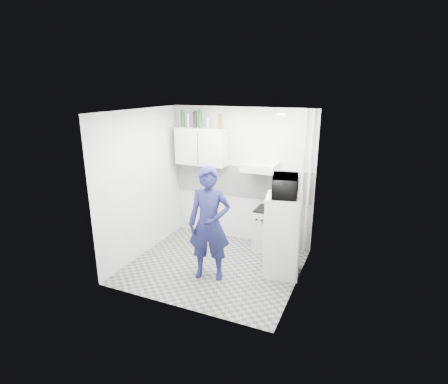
% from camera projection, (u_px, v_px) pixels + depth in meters
% --- Properties ---
extents(floor, '(2.80, 2.80, 0.00)m').
position_uv_depth(floor, '(214.00, 266.00, 5.99)').
color(floor, slate).
rests_on(floor, ground).
extents(ceiling, '(2.80, 2.80, 0.00)m').
position_uv_depth(ceiling, '(213.00, 111.00, 5.23)').
color(ceiling, white).
rests_on(ceiling, wall_back).
extents(wall_back, '(2.80, 0.00, 2.80)m').
position_uv_depth(wall_back, '(241.00, 176.00, 6.71)').
color(wall_back, silver).
rests_on(wall_back, floor).
extents(wall_left, '(0.00, 2.60, 2.60)m').
position_uv_depth(wall_left, '(142.00, 184.00, 6.15)').
color(wall_left, silver).
rests_on(wall_left, floor).
extents(wall_right, '(0.00, 2.60, 2.60)m').
position_uv_depth(wall_right, '(301.00, 205.00, 5.08)').
color(wall_right, silver).
rests_on(wall_right, floor).
extents(person, '(0.75, 0.59, 1.82)m').
position_uv_depth(person, '(209.00, 224.00, 5.41)').
color(person, '#191B47').
rests_on(person, floor).
extents(stove, '(0.48, 0.48, 0.77)m').
position_uv_depth(stove, '(268.00, 230.00, 6.51)').
color(stove, beige).
rests_on(stove, floor).
extents(fridge, '(0.65, 0.65, 1.34)m').
position_uv_depth(fridge, '(283.00, 235.00, 5.58)').
color(fridge, silver).
rests_on(fridge, floor).
extents(stove_top, '(0.46, 0.46, 0.03)m').
position_uv_depth(stove_top, '(269.00, 210.00, 6.40)').
color(stove_top, black).
rests_on(stove_top, stove).
extents(saucepan, '(0.16, 0.16, 0.09)m').
position_uv_depth(saucepan, '(269.00, 207.00, 6.34)').
color(saucepan, silver).
rests_on(saucepan, stove_top).
extents(microwave, '(0.64, 0.50, 0.32)m').
position_uv_depth(microwave, '(285.00, 186.00, 5.34)').
color(microwave, black).
rests_on(microwave, fridge).
extents(bottle_a, '(0.08, 0.08, 0.33)m').
position_uv_depth(bottle_a, '(183.00, 118.00, 6.69)').
color(bottle_a, '#144C1E').
rests_on(bottle_a, upper_cabinet).
extents(bottle_b, '(0.07, 0.07, 0.25)m').
position_uv_depth(bottle_b, '(188.00, 121.00, 6.65)').
color(bottle_b, silver).
rests_on(bottle_b, upper_cabinet).
extents(bottle_c, '(0.07, 0.07, 0.31)m').
position_uv_depth(bottle_c, '(195.00, 119.00, 6.59)').
color(bottle_c, black).
rests_on(bottle_c, upper_cabinet).
extents(bottle_d, '(0.08, 0.08, 0.33)m').
position_uv_depth(bottle_d, '(200.00, 119.00, 6.54)').
color(bottle_d, '#144C1E').
rests_on(bottle_d, upper_cabinet).
extents(canister_a, '(0.08, 0.08, 0.19)m').
position_uv_depth(canister_a, '(208.00, 123.00, 6.51)').
color(canister_a, silver).
rests_on(canister_a, upper_cabinet).
extents(bottle_e, '(0.07, 0.07, 0.27)m').
position_uv_depth(bottle_e, '(220.00, 122.00, 6.40)').
color(bottle_e, brown).
rests_on(bottle_e, upper_cabinet).
extents(upper_cabinet, '(1.00, 0.35, 0.70)m').
position_uv_depth(upper_cabinet, '(202.00, 146.00, 6.68)').
color(upper_cabinet, silver).
rests_on(upper_cabinet, wall_back).
extents(range_hood, '(0.60, 0.50, 0.14)m').
position_uv_depth(range_hood, '(260.00, 167.00, 6.24)').
color(range_hood, beige).
rests_on(range_hood, wall_back).
extents(backsplash, '(2.74, 0.03, 0.60)m').
position_uv_depth(backsplash, '(241.00, 181.00, 6.73)').
color(backsplash, white).
rests_on(backsplash, wall_back).
extents(pipe_a, '(0.05, 0.05, 2.60)m').
position_uv_depth(pipe_a, '(309.00, 184.00, 6.14)').
color(pipe_a, beige).
rests_on(pipe_a, floor).
extents(pipe_b, '(0.04, 0.04, 2.60)m').
position_uv_depth(pipe_b, '(302.00, 184.00, 6.19)').
color(pipe_b, beige).
rests_on(pipe_b, floor).
extents(ceiling_spot_fixture, '(0.10, 0.10, 0.02)m').
position_uv_depth(ceiling_spot_fixture, '(282.00, 114.00, 5.04)').
color(ceiling_spot_fixture, white).
rests_on(ceiling_spot_fixture, ceiling).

